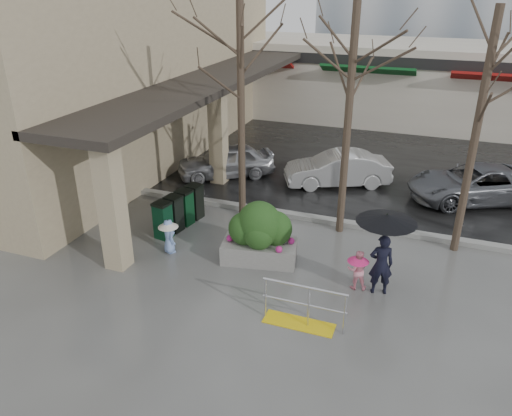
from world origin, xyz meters
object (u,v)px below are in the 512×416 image
Objects in this scene: tree_mideast at (487,76)px; car_b at (337,169)px; handrail at (302,310)px; woman at (384,241)px; planter at (260,233)px; tree_midwest at (353,53)px; child_pink at (358,267)px; car_a at (226,161)px; child_blue at (169,233)px; car_c at (476,184)px; tree_west at (240,53)px; news_boxes at (179,210)px.

car_b is (-4.19, 3.65, -4.23)m from tree_mideast.
handrail is 0.88× the size of woman.
planter is at bearing -153.31° from tree_mideast.
tree_midwest is 6.71× the size of child_pink.
car_a reaches higher than handrail.
planter is (-1.84, 2.30, 0.45)m from handrail.
woman is at bearing -4.40° from car_b.
child_blue is 0.22× the size of car_c.
tree_midwest is (-0.16, 4.80, 4.86)m from handrail.
woman is (4.78, -2.92, -3.67)m from tree_west.
news_boxes is 0.56× the size of car_a.
tree_mideast is 5.65m from child_pink.
handrail is 0.50× the size of car_b.
tree_mideast is 1.76× the size of car_a.
planter reaches higher than handrail.
tree_midwest is 5.06m from woman.
woman is at bearing -120.54° from tree_mideast.
car_a is at bearing 149.45° from tree_midwest.
tree_midwest is 5.34m from planter.
handrail is at bearing -165.54° from child_blue.
handrail is at bearing -88.09° from tree_midwest.
child_pink is 0.27× the size of car_b.
news_boxes is 0.46× the size of car_c.
tree_mideast reaches higher than car_b.
child_pink is 0.51× the size of news_boxes.
child_blue is at bearing -108.58° from tree_west.
car_c reaches higher than child_blue.
news_boxes reaches higher than child_pink.
tree_midwest is 1.08× the size of tree_mideast.
news_boxes is (-4.67, -1.49, -4.67)m from tree_midwest.
tree_west is at bearing 124.99° from handrail.
planter is at bearing -9.25° from news_boxes.
car_a is (-8.40, 3.01, -4.23)m from tree_mideast.
car_a is 9.01m from car_c.
car_b reaches higher than child_pink.
news_boxes is at bearing -29.01° from car_a.
woman is 6.47m from news_boxes.
tree_mideast is 9.18m from news_boxes.
woman is 0.56× the size of car_b.
car_c is at bearing 48.97° from planter.
car_c is (3.87, 3.88, -4.60)m from tree_midwest.
tree_mideast is 3.02× the size of woman.
child_blue is (-5.23, -0.05, 0.02)m from child_pink.
car_a is at bearing 104.80° from news_boxes.
handrail is at bearing -0.46° from car_a.
child_pink reaches higher than handrail.
tree_midwest is 3.32m from tree_mideast.
tree_mideast is 1.70× the size of car_b.
tree_midwest reaches higher than child_pink.
child_blue is (-1.00, -2.98, -4.48)m from tree_west.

